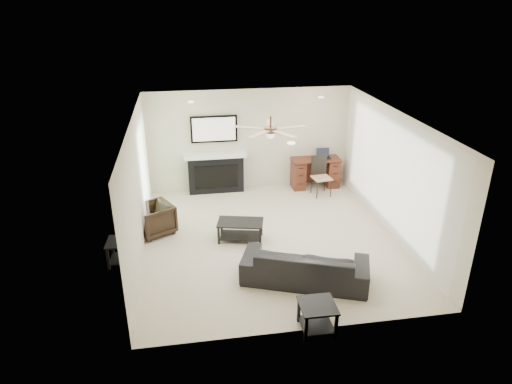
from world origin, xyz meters
TOP-DOWN VIEW (x-y plane):
  - room_shell at (0.19, 0.08)m, footprint 5.50×5.54m
  - sofa at (0.31, -1.52)m, footprint 2.29×1.54m
  - armchair at (-2.29, 0.63)m, footprint 0.95×0.94m
  - coffee_table at (-0.59, 0.08)m, footprint 0.99×0.69m
  - end_table_near at (0.16, -2.77)m, footprint 0.53×0.53m
  - end_table_left at (-2.84, -0.42)m, footprint 0.53×0.53m
  - fireplace_unit at (-0.87, 2.58)m, footprint 1.52×0.34m
  - desk at (1.64, 2.51)m, footprint 1.22×0.56m
  - desk_chair at (1.64, 1.96)m, footprint 0.47×0.49m
  - laptop at (1.84, 2.49)m, footprint 0.33×0.24m

SIDE VIEW (x-z plane):
  - coffee_table at x=-0.59m, z-range 0.00..0.40m
  - end_table_near at x=0.16m, z-range 0.00..0.45m
  - end_table_left at x=-2.84m, z-range 0.00..0.45m
  - sofa at x=0.31m, z-range 0.00..0.62m
  - armchair at x=-2.29m, z-range 0.00..0.64m
  - desk at x=1.64m, z-range 0.00..0.76m
  - desk_chair at x=1.64m, z-range 0.00..0.97m
  - laptop at x=1.84m, z-range 0.76..0.99m
  - fireplace_unit at x=-0.87m, z-range 0.00..1.91m
  - room_shell at x=0.19m, z-range 0.42..2.94m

